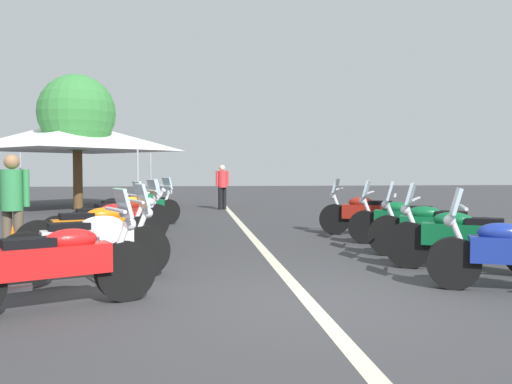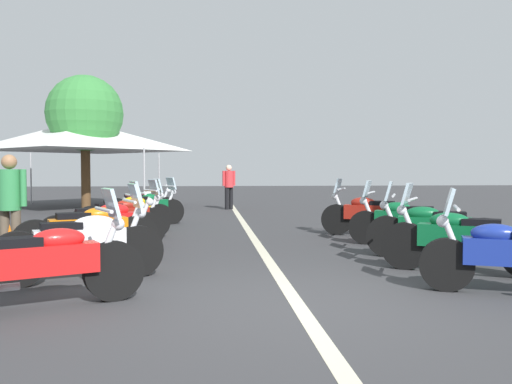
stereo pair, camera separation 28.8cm
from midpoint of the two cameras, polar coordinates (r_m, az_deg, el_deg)
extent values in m
plane|color=#38383A|center=(5.66, 4.44, -11.98)|extent=(80.00, 80.00, 0.00)
cube|color=beige|center=(10.88, -1.08, -4.99)|extent=(20.91, 0.16, 0.01)
cylinder|color=black|center=(5.93, -15.23, -8.22)|extent=(0.40, 0.64, 0.64)
cube|color=red|center=(5.73, -22.40, -6.86)|extent=(0.74, 1.14, 0.30)
ellipsoid|color=red|center=(5.73, -20.65, -4.81)|extent=(0.46, 0.58, 0.22)
cube|color=black|center=(5.67, -24.63, -5.16)|extent=(0.44, 0.55, 0.12)
cylinder|color=silver|center=(5.86, -15.82, -5.38)|extent=(0.19, 0.29, 0.58)
cylinder|color=silver|center=(5.81, -16.24, -1.88)|extent=(0.58, 0.30, 0.04)
sphere|color=silver|center=(5.87, -14.81, -3.39)|extent=(0.14, 0.14, 0.14)
cylinder|color=silver|center=(5.90, -26.97, -9.41)|extent=(0.31, 0.53, 0.08)
cube|color=silver|center=(5.83, -15.49, -1.17)|extent=(0.38, 0.26, 0.32)
cylinder|color=black|center=(7.16, -13.07, -6.24)|extent=(0.38, 0.68, 0.67)
cylinder|color=black|center=(6.92, -24.69, -6.69)|extent=(0.38, 0.68, 0.67)
cube|color=white|center=(6.98, -18.80, -5.03)|extent=(0.67, 1.12, 0.30)
ellipsoid|color=white|center=(6.99, -17.36, -3.35)|extent=(0.43, 0.58, 0.22)
cube|color=black|center=(6.92, -20.62, -3.62)|extent=(0.42, 0.54, 0.12)
cylinder|color=silver|center=(7.10, -13.56, -3.87)|extent=(0.17, 0.29, 0.58)
cylinder|color=silver|center=(7.06, -13.90, -0.97)|extent=(0.59, 0.27, 0.04)
sphere|color=silver|center=(7.11, -12.72, -2.23)|extent=(0.14, 0.14, 0.14)
cylinder|color=silver|center=(7.14, -22.46, -7.21)|extent=(0.28, 0.54, 0.08)
cube|color=silver|center=(7.08, -13.28, -0.39)|extent=(0.38, 0.25, 0.32)
cylinder|color=black|center=(8.63, -13.23, -4.75)|extent=(0.39, 0.68, 0.68)
cylinder|color=black|center=(8.34, -23.26, -5.13)|extent=(0.39, 0.68, 0.68)
cube|color=orange|center=(8.43, -18.18, -3.74)|extent=(0.70, 1.16, 0.30)
ellipsoid|color=orange|center=(8.45, -16.99, -2.35)|extent=(0.44, 0.58, 0.22)
cube|color=black|center=(8.37, -19.67, -2.57)|extent=(0.42, 0.54, 0.12)
cylinder|color=silver|center=(8.58, -13.64, -2.78)|extent=(0.18, 0.29, 0.58)
cylinder|color=silver|center=(8.54, -13.92, -0.38)|extent=(0.59, 0.27, 0.04)
sphere|color=silver|center=(8.59, -12.94, -1.43)|extent=(0.14, 0.14, 0.14)
cylinder|color=silver|center=(8.57, -21.36, -5.59)|extent=(0.28, 0.54, 0.08)
cube|color=silver|center=(8.56, -13.41, 0.10)|extent=(0.38, 0.25, 0.32)
cylinder|color=black|center=(9.80, -12.36, -4.01)|extent=(0.35, 0.65, 0.64)
cylinder|color=black|center=(9.53, -21.37, -4.30)|extent=(0.35, 0.65, 0.64)
cube|color=red|center=(9.62, -16.81, -3.10)|extent=(0.67, 1.20, 0.30)
ellipsoid|color=red|center=(9.64, -15.77, -1.88)|extent=(0.42, 0.58, 0.22)
cube|color=black|center=(9.57, -18.12, -2.06)|extent=(0.41, 0.54, 0.12)
cylinder|color=silver|center=(9.76, -12.71, -2.27)|extent=(0.17, 0.30, 0.58)
cylinder|color=silver|center=(9.73, -12.96, -0.16)|extent=(0.60, 0.25, 0.04)
sphere|color=silver|center=(9.77, -12.10, -1.08)|extent=(0.14, 0.14, 0.14)
cylinder|color=silver|center=(9.76, -19.66, -4.69)|extent=(0.27, 0.54, 0.08)
cylinder|color=black|center=(11.17, -11.63, -3.22)|extent=(0.44, 0.62, 0.64)
cylinder|color=black|center=(10.63, -19.00, -3.59)|extent=(0.44, 0.62, 0.64)
cube|color=maroon|center=(10.86, -15.23, -2.46)|extent=(0.80, 1.13, 0.30)
ellipsoid|color=maroon|center=(10.91, -14.36, -1.38)|extent=(0.48, 0.58, 0.22)
cube|color=black|center=(10.77, -16.34, -1.55)|extent=(0.46, 0.55, 0.12)
cylinder|color=silver|center=(11.12, -11.93, -1.70)|extent=(0.20, 0.29, 0.58)
cylinder|color=silver|center=(11.08, -12.13, 0.15)|extent=(0.56, 0.34, 0.04)
sphere|color=silver|center=(11.15, -11.42, -0.65)|extent=(0.14, 0.14, 0.14)
cylinder|color=silver|center=(10.91, -17.77, -3.93)|extent=(0.34, 0.52, 0.08)
cube|color=silver|center=(11.11, -11.76, 0.52)|extent=(0.37, 0.28, 0.32)
cylinder|color=black|center=(12.37, -11.31, -2.71)|extent=(0.39, 0.62, 0.62)
cylinder|color=black|center=(11.93, -18.23, -2.97)|extent=(0.39, 0.62, 0.62)
cube|color=#EAB214|center=(12.11, -14.71, -2.00)|extent=(0.74, 1.17, 0.30)
ellipsoid|color=#EAB214|center=(12.15, -13.91, -1.03)|extent=(0.45, 0.58, 0.22)
cube|color=black|center=(12.04, -15.72, -1.17)|extent=(0.44, 0.54, 0.12)
cylinder|color=silver|center=(12.33, -11.58, -1.33)|extent=(0.18, 0.29, 0.58)
cylinder|color=silver|center=(12.29, -11.77, 0.34)|extent=(0.58, 0.30, 0.04)
sphere|color=silver|center=(12.35, -11.11, -0.39)|extent=(0.14, 0.14, 0.14)
cylinder|color=silver|center=(12.19, -17.01, -3.29)|extent=(0.30, 0.53, 0.08)
cube|color=silver|center=(12.32, -11.42, 0.67)|extent=(0.38, 0.26, 0.32)
cylinder|color=black|center=(13.87, -10.01, -2.11)|extent=(0.47, 0.62, 0.64)
cylinder|color=black|center=(13.18, -15.77, -2.39)|extent=(0.47, 0.62, 0.64)
cube|color=#0C592D|center=(13.49, -12.82, -1.49)|extent=(0.87, 1.12, 0.30)
ellipsoid|color=#0C592D|center=(13.56, -12.15, -0.61)|extent=(0.50, 0.58, 0.22)
cube|color=black|center=(13.38, -13.67, -0.75)|extent=(0.48, 0.54, 0.12)
cylinder|color=silver|center=(13.82, -10.24, -0.88)|extent=(0.22, 0.28, 0.58)
cylinder|color=silver|center=(13.78, -10.39, 0.61)|extent=(0.54, 0.37, 0.04)
sphere|color=silver|center=(13.86, -9.85, -0.04)|extent=(0.14, 0.14, 0.14)
cylinder|color=silver|center=(13.48, -14.89, -2.69)|extent=(0.37, 0.50, 0.08)
cube|color=silver|center=(13.82, -10.11, 0.91)|extent=(0.37, 0.30, 0.32)
cylinder|color=black|center=(14.94, -10.62, -1.78)|extent=(0.38, 0.65, 0.65)
cylinder|color=black|center=(14.56, -15.74, -1.93)|extent=(0.38, 0.65, 0.65)
cube|color=silver|center=(14.73, -13.15, -1.16)|extent=(0.66, 1.07, 0.30)
ellipsoid|color=silver|center=(14.77, -12.49, -0.37)|extent=(0.44, 0.58, 0.22)
cube|color=black|center=(14.66, -13.98, -0.48)|extent=(0.42, 0.54, 0.12)
cylinder|color=silver|center=(14.90, -10.84, -0.63)|extent=(0.18, 0.29, 0.58)
cylinder|color=silver|center=(14.88, -11.00, 0.75)|extent=(0.59, 0.27, 0.04)
sphere|color=silver|center=(14.93, -10.45, 0.14)|extent=(0.14, 0.14, 0.14)
cylinder|color=silver|center=(14.81, -14.86, -2.23)|extent=(0.28, 0.54, 0.08)
cylinder|color=black|center=(6.63, 19.33, -7.26)|extent=(0.36, 0.62, 0.61)
ellipsoid|color=navy|center=(6.64, 23.78, -4.01)|extent=(0.44, 0.58, 0.22)
cylinder|color=silver|center=(6.60, 19.89, -4.69)|extent=(0.17, 0.29, 0.58)
cylinder|color=silver|center=(6.56, 20.28, -1.57)|extent=(0.59, 0.27, 0.04)
sphere|color=silver|center=(6.57, 18.95, -2.95)|extent=(0.14, 0.14, 0.14)
cube|color=silver|center=(6.55, 19.59, -0.95)|extent=(0.38, 0.25, 0.32)
cylinder|color=black|center=(7.85, 15.11, -5.52)|extent=(0.46, 0.64, 0.67)
cube|color=#0C592D|center=(7.75, 20.75, -4.36)|extent=(0.84, 1.14, 0.30)
ellipsoid|color=#0C592D|center=(7.74, 19.44, -2.86)|extent=(0.49, 0.58, 0.22)
cube|color=black|center=(7.72, 22.40, -3.07)|extent=(0.47, 0.55, 0.12)
cylinder|color=silver|center=(7.81, 15.57, -3.36)|extent=(0.21, 0.28, 0.58)
cylinder|color=silver|center=(7.78, 15.89, -0.72)|extent=(0.55, 0.35, 0.04)
sphere|color=silver|center=(7.81, 14.78, -1.88)|extent=(0.14, 0.14, 0.14)
cylinder|color=silver|center=(7.60, 24.13, -6.68)|extent=(0.35, 0.51, 0.08)
cube|color=silver|center=(7.79, 15.31, -0.20)|extent=(0.37, 0.29, 0.32)
cylinder|color=black|center=(8.91, 13.17, -4.58)|extent=(0.38, 0.67, 0.66)
cylinder|color=black|center=(8.98, 22.55, -4.65)|extent=(0.38, 0.67, 0.66)
cube|color=#0C592D|center=(8.89, 17.89, -3.48)|extent=(0.67, 1.13, 0.30)
ellipsoid|color=#0C592D|center=(8.87, 16.75, -2.18)|extent=(0.44, 0.58, 0.22)
cube|color=black|center=(8.89, 19.33, -2.33)|extent=(0.42, 0.54, 0.12)
cylinder|color=silver|center=(8.87, 13.57, -2.66)|extent=(0.17, 0.29, 0.58)
cylinder|color=silver|center=(8.85, 13.85, -0.34)|extent=(0.59, 0.27, 0.04)
sphere|color=silver|center=(8.86, 12.87, -1.36)|extent=(0.14, 0.14, 0.14)
cylinder|color=silver|center=(8.78, 20.80, -5.43)|extent=(0.28, 0.54, 0.08)
cube|color=silver|center=(8.85, 13.34, 0.12)|extent=(0.38, 0.25, 0.32)
cylinder|color=black|center=(10.27, 10.88, -3.72)|extent=(0.41, 0.63, 0.63)
cylinder|color=black|center=(10.13, 19.25, -3.89)|extent=(0.41, 0.63, 0.63)
cube|color=#0C592D|center=(10.16, 15.05, -2.80)|extent=(0.77, 1.14, 0.30)
ellipsoid|color=#0C592D|center=(10.16, 14.05, -1.66)|extent=(0.47, 0.58, 0.22)
cube|color=black|center=(10.12, 16.30, -1.81)|extent=(0.45, 0.55, 0.12)
cylinder|color=silver|center=(10.23, 11.23, -2.05)|extent=(0.19, 0.29, 0.58)
cylinder|color=silver|center=(10.20, 11.47, -0.04)|extent=(0.57, 0.32, 0.04)
sphere|color=silver|center=(10.23, 10.63, -0.92)|extent=(0.14, 0.14, 0.14)
cylinder|color=silver|center=(9.97, 17.50, -4.51)|extent=(0.32, 0.53, 0.08)
cube|color=silver|center=(10.21, 11.03, 0.36)|extent=(0.38, 0.27, 0.32)
cylinder|color=black|center=(11.62, 7.77, -2.92)|extent=(0.43, 0.65, 0.66)
cylinder|color=black|center=(11.39, 15.08, -3.08)|extent=(0.43, 0.65, 0.66)
cube|color=maroon|center=(11.46, 11.40, -2.11)|extent=(0.76, 1.13, 0.30)
ellipsoid|color=maroon|center=(11.48, 10.52, -1.10)|extent=(0.47, 0.58, 0.22)
cube|color=black|center=(11.42, 12.50, -1.23)|extent=(0.45, 0.55, 0.12)
cylinder|color=silver|center=(11.58, 8.07, -1.45)|extent=(0.19, 0.29, 0.58)
cylinder|color=silver|center=(11.55, 8.28, 0.33)|extent=(0.57, 0.32, 0.04)
sphere|color=silver|center=(11.59, 7.55, -0.45)|extent=(0.14, 0.14, 0.14)
cylinder|color=silver|center=(11.25, 13.49, -3.64)|extent=(0.32, 0.53, 0.08)
cube|color=silver|center=(11.57, 7.89, 0.68)|extent=(0.38, 0.27, 0.32)
cube|color=orange|center=(8.53, -25.54, -7.20)|extent=(0.36, 0.36, 0.03)
cone|color=orange|center=(8.49, -25.58, -5.21)|extent=(0.26, 0.26, 0.60)
cylinder|color=white|center=(8.49, -25.58, -5.04)|extent=(0.19, 0.19, 0.07)
cube|color=orange|center=(11.23, 20.13, -4.85)|extent=(0.36, 0.36, 0.03)
cone|color=orange|center=(11.20, 20.15, -3.32)|extent=(0.26, 0.26, 0.60)
cylinder|color=white|center=(11.19, 20.15, -3.20)|extent=(0.19, 0.19, 0.07)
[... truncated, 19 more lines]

